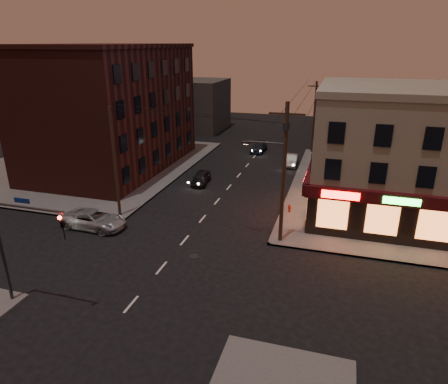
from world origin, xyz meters
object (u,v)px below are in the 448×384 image
at_px(sedan_mid, 291,160).
at_px(sedan_far, 259,148).
at_px(fire_hydrant, 290,208).
at_px(sedan_near, 201,178).
at_px(suv_cross, 94,219).

height_order(sedan_mid, sedan_far, sedan_mid).
bearing_deg(fire_hydrant, sedan_near, 152.46).
bearing_deg(sedan_far, fire_hydrant, -68.50).
distance_m(sedan_mid, fire_hydrant, 14.45).
bearing_deg(sedan_mid, suv_cross, -122.37).
height_order(suv_cross, sedan_mid, suv_cross).
distance_m(suv_cross, sedan_far, 27.47).
bearing_deg(sedan_near, sedan_far, 72.25).
distance_m(sedan_near, sedan_mid, 12.25).
xyz_separation_m(suv_cross, sedan_far, (7.65, 26.39, -0.11)).
xyz_separation_m(suv_cross, sedan_mid, (12.60, 21.44, -0.07)).
relative_size(suv_cross, sedan_mid, 1.31).
relative_size(sedan_near, sedan_mid, 0.97).
bearing_deg(fire_hydrant, suv_cross, -153.68).
height_order(sedan_mid, fire_hydrant, sedan_mid).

